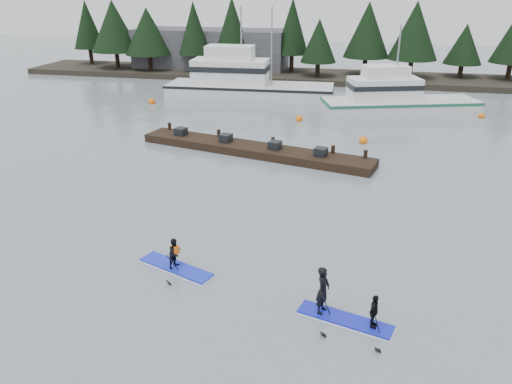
% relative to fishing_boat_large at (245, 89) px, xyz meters
% --- Properties ---
extents(ground, '(160.00, 160.00, 0.00)m').
position_rel_fishing_boat_large_xyz_m(ground, '(6.78, -31.55, -0.67)').
color(ground, slate).
rests_on(ground, ground).
extents(far_shore, '(70.00, 8.00, 0.60)m').
position_rel_fishing_boat_large_xyz_m(far_shore, '(6.78, 10.45, -0.37)').
color(far_shore, '#2D281E').
rests_on(far_shore, ground).
extents(treeline, '(60.00, 4.00, 8.00)m').
position_rel_fishing_boat_large_xyz_m(treeline, '(6.78, 10.45, -0.67)').
color(treeline, black).
rests_on(treeline, ground).
extents(waterfront_building, '(18.00, 6.00, 5.00)m').
position_rel_fishing_boat_large_xyz_m(waterfront_building, '(-7.22, 12.45, 1.83)').
color(waterfront_building, '#4C4C51').
rests_on(waterfront_building, ground).
extents(fishing_boat_large, '(15.92, 5.16, 9.09)m').
position_rel_fishing_boat_large_xyz_m(fishing_boat_large, '(0.00, 0.00, 0.00)').
color(fishing_boat_large, silver).
rests_on(fishing_boat_large, ground).
extents(fishing_boat_medium, '(13.30, 7.44, 7.85)m').
position_rel_fishing_boat_large_xyz_m(fishing_boat_medium, '(13.91, -3.28, -0.13)').
color(fishing_boat_medium, silver).
rests_on(fishing_boat_medium, ground).
extents(floating_dock, '(15.66, 5.70, 0.52)m').
position_rel_fishing_boat_large_xyz_m(floating_dock, '(4.67, -16.86, -0.41)').
color(floating_dock, black).
rests_on(floating_dock, ground).
extents(buoy_c, '(0.50, 0.50, 0.50)m').
position_rel_fishing_boat_large_xyz_m(buoy_c, '(20.67, -3.92, -0.67)').
color(buoy_c, orange).
rests_on(buoy_c, ground).
extents(buoy_a, '(0.59, 0.59, 0.59)m').
position_rel_fishing_boat_large_xyz_m(buoy_a, '(-7.44, -4.97, -0.67)').
color(buoy_a, orange).
rests_on(buoy_a, ground).
extents(buoy_b, '(0.57, 0.57, 0.57)m').
position_rel_fishing_boat_large_xyz_m(buoy_b, '(6.40, -8.11, -0.67)').
color(buoy_b, orange).
rests_on(buoy_b, ground).
extents(buoy_d, '(0.60, 0.60, 0.60)m').
position_rel_fishing_boat_large_xyz_m(buoy_d, '(11.48, -12.99, -0.67)').
color(buoy_d, orange).
rests_on(buoy_d, ground).
extents(paddleboard_solo, '(3.19, 1.83, 1.79)m').
position_rel_fishing_boat_large_xyz_m(paddleboard_solo, '(4.87, -31.07, -0.26)').
color(paddleboard_solo, '#1629D0').
rests_on(paddleboard_solo, ground).
extents(paddleboard_duo, '(3.18, 1.67, 2.27)m').
position_rel_fishing_boat_large_xyz_m(paddleboard_duo, '(11.22, -32.85, -0.06)').
color(paddleboard_duo, '#141EBD').
rests_on(paddleboard_duo, ground).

